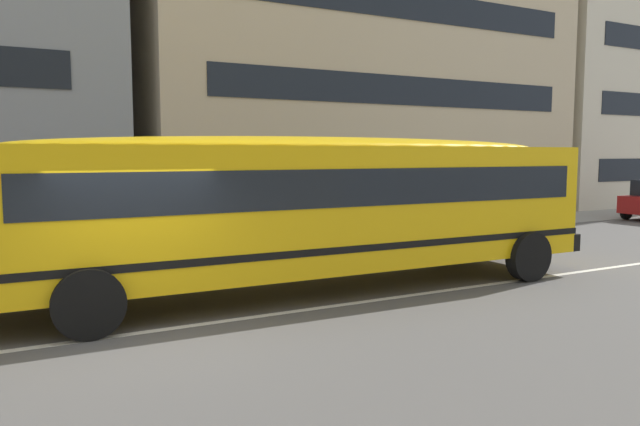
% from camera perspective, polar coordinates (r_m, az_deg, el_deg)
% --- Properties ---
extents(ground_plane, '(400.00, 400.00, 0.00)m').
position_cam_1_polar(ground_plane, '(9.83, -16.79, -10.81)').
color(ground_plane, '#54514F').
extents(sidewalk_far, '(120.00, 3.00, 0.01)m').
position_cam_1_polar(sidewalk_far, '(17.83, -22.18, -3.59)').
color(sidewalk_far, gray).
rests_on(sidewalk_far, ground_plane).
extents(lane_centreline, '(110.00, 0.16, 0.01)m').
position_cam_1_polar(lane_centreline, '(9.83, -16.79, -10.79)').
color(lane_centreline, silver).
rests_on(lane_centreline, ground_plane).
extents(school_bus, '(13.77, 3.41, 3.07)m').
position_cam_1_polar(school_bus, '(11.88, -1.51, 1.21)').
color(school_bus, yellow).
rests_on(school_bus, ground_plane).
extents(apartment_block_far_centre, '(18.84, 9.70, 16.50)m').
position_cam_1_polar(apartment_block_far_centre, '(28.23, 2.20, 16.93)').
color(apartment_block_far_centre, '#C6B28E').
rests_on(apartment_block_far_centre, ground_plane).
extents(apartment_block_far_right, '(16.17, 12.57, 19.70)m').
position_cam_1_polar(apartment_block_far_right, '(41.54, 23.97, 15.06)').
color(apartment_block_far_right, beige).
rests_on(apartment_block_far_right, ground_plane).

